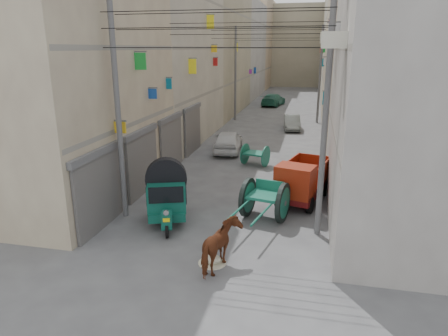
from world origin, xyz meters
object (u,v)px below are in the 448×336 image
(horse, at_px, (221,247))
(auto_rickshaw, at_px, (167,194))
(mini_truck, at_px, (300,184))
(distant_car_white, at_px, (228,141))
(second_cart, at_px, (255,154))
(feed_sack, at_px, (212,259))
(distant_car_grey, at_px, (292,123))
(distant_car_green, at_px, (273,100))
(tonga_cart, at_px, (265,199))

(horse, bearing_deg, auto_rickshaw, -36.60)
(mini_truck, distance_m, distant_car_white, 9.17)
(second_cart, bearing_deg, horse, -71.19)
(second_cart, relative_size, feed_sack, 2.96)
(distant_car_white, bearing_deg, distant_car_grey, -119.14)
(auto_rickshaw, distance_m, second_cart, 8.34)
(mini_truck, bearing_deg, horse, -94.62)
(auto_rickshaw, height_order, mini_truck, auto_rickshaw)
(distant_car_white, distance_m, distant_car_green, 21.47)
(auto_rickshaw, bearing_deg, distant_car_grey, 60.20)
(auto_rickshaw, bearing_deg, tonga_cart, -2.74)
(auto_rickshaw, height_order, distant_car_grey, auto_rickshaw)
(tonga_cart, height_order, horse, tonga_cart)
(distant_car_grey, bearing_deg, mini_truck, -92.06)
(tonga_cart, xyz_separation_m, feed_sack, (-1.12, -3.61, -0.65))
(feed_sack, bearing_deg, mini_truck, 66.35)
(horse, xyz_separation_m, distant_car_grey, (0.80, 21.50, -0.16))
(auto_rickshaw, height_order, feed_sack, auto_rickshaw)
(auto_rickshaw, bearing_deg, horse, -65.94)
(mini_truck, relative_size, distant_car_white, 0.90)
(feed_sack, relative_size, distant_car_green, 0.12)
(second_cart, distance_m, horse, 10.93)
(second_cart, xyz_separation_m, distant_car_grey, (1.38, 10.59, -0.05))
(feed_sack, distance_m, distant_car_green, 34.77)
(feed_sack, height_order, distant_car_white, distant_car_white)
(tonga_cart, distance_m, feed_sack, 3.83)
(distant_car_white, bearing_deg, tonga_cart, 103.90)
(tonga_cart, bearing_deg, feed_sack, -94.85)
(distant_car_white, bearing_deg, mini_truck, 114.91)
(mini_truck, relative_size, feed_sack, 6.71)
(tonga_cart, height_order, feed_sack, tonga_cart)
(tonga_cart, distance_m, distant_car_white, 10.25)
(auto_rickshaw, height_order, second_cart, auto_rickshaw)
(mini_truck, height_order, distant_car_grey, mini_truck)
(second_cart, bearing_deg, distant_car_green, 109.26)
(auto_rickshaw, relative_size, mini_truck, 0.77)
(second_cart, relative_size, distant_car_green, 0.34)
(second_cart, height_order, horse, horse)
(second_cart, distance_m, feed_sack, 10.65)
(second_cart, height_order, distant_car_white, distant_car_white)
(tonga_cart, relative_size, mini_truck, 0.99)
(mini_truck, bearing_deg, auto_rickshaw, -134.20)
(mini_truck, relative_size, second_cart, 2.26)
(tonga_cart, distance_m, mini_truck, 2.15)
(feed_sack, bearing_deg, distant_car_white, 99.94)
(auto_rickshaw, xyz_separation_m, mini_truck, (4.71, 2.79, -0.20))
(distant_car_grey, bearing_deg, distant_car_white, -119.88)
(tonga_cart, xyz_separation_m, distant_car_green, (-2.85, 31.12, -0.11))
(tonga_cart, xyz_separation_m, distant_car_grey, (0.01, 17.62, -0.22))
(tonga_cart, relative_size, horse, 2.03)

